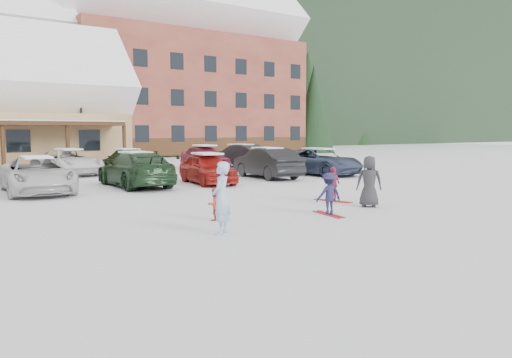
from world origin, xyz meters
TOP-DOWN VIEW (x-y plane):
  - ground at (0.00, 0.00)m, footprint 160.00×160.00m
  - alpine_hotel at (14.27, 38.00)m, footprint 31.48×14.01m
  - lamp_post at (1.99, 24.70)m, footprint 0.50×0.25m
  - conifer_1 at (30.00, 32.00)m, footprint 4.84×4.84m
  - conifer_3 at (6.00, 44.00)m, footprint 3.96×3.96m
  - conifer_4 at (34.00, 46.00)m, footprint 5.06×5.06m
  - adult_skier at (-2.17, -1.11)m, footprint 0.74×0.72m
  - toddler_red at (-1.39, 0.56)m, footprint 0.48×0.41m
  - child_navy at (1.76, -0.57)m, footprint 0.86×0.59m
  - skis_child_navy at (1.76, -0.57)m, footprint 0.45×1.41m
  - child_magenta at (3.83, 1.40)m, footprint 0.75×0.45m
  - skis_child_magenta at (3.83, 1.40)m, footprint 0.52×1.41m
  - bystander_dark at (3.88, -0.18)m, footprint 0.94×0.93m
  - parked_car_2 at (-4.02, 9.69)m, footprint 2.70×5.28m
  - parked_car_3 at (-0.02, 9.66)m, footprint 2.24×5.26m
  - parked_car_4 at (3.17, 9.01)m, footprint 2.20×4.30m
  - parked_car_5 at (7.09, 9.70)m, footprint 2.10×4.87m
  - parked_car_6 at (10.55, 9.62)m, footprint 3.12×5.54m
  - parked_car_10 at (-0.81, 17.49)m, footprint 3.01×5.41m
  - parked_car_11 at (2.16, 16.48)m, footprint 2.04×4.88m
  - parked_car_12 at (7.10, 16.29)m, footprint 2.21×4.69m
  - parked_car_13 at (10.19, 16.90)m, footprint 2.40×4.89m

SIDE VIEW (x-z plane):
  - ground at x=0.00m, z-range 0.00..0.00m
  - skis_child_navy at x=1.76m, z-range 0.00..0.03m
  - skis_child_magenta at x=3.83m, z-range 0.00..0.03m
  - toddler_red at x=-1.39m, z-range 0.00..0.88m
  - child_magenta at x=3.83m, z-range 0.00..1.20m
  - child_navy at x=1.76m, z-range 0.00..1.22m
  - parked_car_4 at x=3.17m, z-range 0.00..1.40m
  - parked_car_11 at x=2.16m, z-range 0.00..1.41m
  - parked_car_2 at x=-4.02m, z-range 0.00..1.43m
  - parked_car_10 at x=-0.81m, z-range 0.00..1.43m
  - parked_car_6 at x=10.55m, z-range 0.00..1.46m
  - parked_car_3 at x=-0.02m, z-range 0.00..1.51m
  - parked_car_13 at x=10.19m, z-range 0.00..1.54m
  - parked_car_12 at x=7.10m, z-range 0.00..1.55m
  - parked_car_5 at x=7.09m, z-range 0.00..1.56m
  - bystander_dark at x=3.88m, z-range 0.00..1.64m
  - adult_skier at x=-2.17m, z-range 0.00..1.71m
  - lamp_post at x=1.99m, z-range 0.41..7.18m
  - conifer_3 at x=6.00m, z-range 0.53..9.71m
  - conifer_1 at x=30.00m, z-range 0.65..11.87m
  - conifer_4 at x=34.00m, z-range 0.68..12.41m
  - alpine_hotel at x=14.27m, z-range -2.11..19.37m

